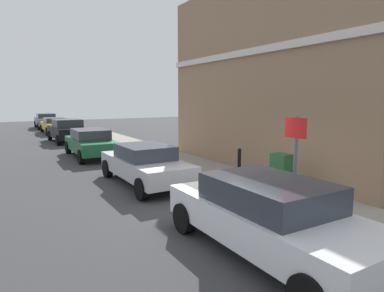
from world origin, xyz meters
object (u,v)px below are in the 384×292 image
object	(u,v)px
car_yellow	(55,125)
car_silver	(145,164)
car_green	(91,142)
car_black	(68,130)
bollard_near_cabinet	(239,162)
car_white	(269,215)
utility_cabinet	(281,175)
car_grey	(46,120)
street_sign	(295,153)

from	to	relation	value
car_yellow	car_silver	bearing A→B (deg)	179.88
car_green	car_black	distance (m)	6.58
car_yellow	bollard_near_cabinet	xyz separation A→B (m)	(2.84, -20.56, 0.01)
car_black	car_yellow	xyz separation A→B (m)	(0.11, 6.30, -0.08)
car_green	car_black	bearing A→B (deg)	-0.26
car_white	car_green	world-z (taller)	car_white
car_yellow	car_black	bearing A→B (deg)	178.66
car_black	car_yellow	world-z (taller)	car_black
car_green	car_black	xyz separation A→B (m)	(0.09, 6.58, 0.05)
car_white	car_yellow	xyz separation A→B (m)	(-0.07, 24.93, -0.05)
car_white	bollard_near_cabinet	bearing A→B (deg)	-32.47
car_yellow	car_green	bearing A→B (deg)	178.77
car_yellow	utility_cabinet	distance (m)	22.74
car_silver	car_white	bearing A→B (deg)	179.39
car_grey	bollard_near_cabinet	xyz separation A→B (m)	(2.84, -26.12, -0.05)
car_black	car_yellow	size ratio (longest dim) A/B	0.93
car_white	car_green	bearing A→B (deg)	1.24
utility_cabinet	bollard_near_cabinet	distance (m)	2.02
car_silver	utility_cabinet	xyz separation A→B (m)	(2.67, -3.49, -0.01)
bollard_near_cabinet	car_black	bearing A→B (deg)	101.71
bollard_near_cabinet	car_green	bearing A→B (deg)	111.64
car_silver	utility_cabinet	distance (m)	4.40
car_black	car_yellow	distance (m)	6.30
car_white	utility_cabinet	bearing A→B (deg)	-48.73
car_yellow	street_sign	xyz separation A→B (m)	(1.50, -24.18, 0.97)
car_silver	street_sign	bearing A→B (deg)	-164.93
car_silver	car_yellow	size ratio (longest dim) A/B	0.96
car_green	car_white	bearing A→B (deg)	-178.18
car_yellow	utility_cabinet	xyz separation A→B (m)	(2.74, -22.58, -0.01)
bollard_near_cabinet	car_white	bearing A→B (deg)	-122.41
car_white	car_black	world-z (taller)	car_black
car_green	car_silver	bearing A→B (deg)	-176.95
car_black	bollard_near_cabinet	bearing A→B (deg)	-169.99
car_silver	car_black	distance (m)	12.79
car_black	car_grey	xyz separation A→B (m)	(0.12, 11.87, -0.02)
car_silver	street_sign	world-z (taller)	street_sign
car_grey	bollard_near_cabinet	distance (m)	26.28
car_black	car_white	bearing A→B (deg)	178.87
utility_cabinet	bollard_near_cabinet	size ratio (longest dim) A/B	1.11
car_grey	utility_cabinet	size ratio (longest dim) A/B	3.94
car_white	car_yellow	size ratio (longest dim) A/B	0.98
car_silver	car_grey	xyz separation A→B (m)	(-0.06, 24.65, 0.06)
car_silver	utility_cabinet	world-z (taller)	car_silver
car_silver	car_yellow	xyz separation A→B (m)	(-0.07, 19.09, -0.00)
street_sign	utility_cabinet	bearing A→B (deg)	52.10
car_yellow	car_grey	xyz separation A→B (m)	(0.01, 5.56, 0.06)
car_yellow	utility_cabinet	bearing A→B (deg)	-173.40
street_sign	car_green	bearing A→B (deg)	98.57
car_grey	bollard_near_cabinet	world-z (taller)	car_grey
car_white	street_sign	size ratio (longest dim) A/B	1.91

